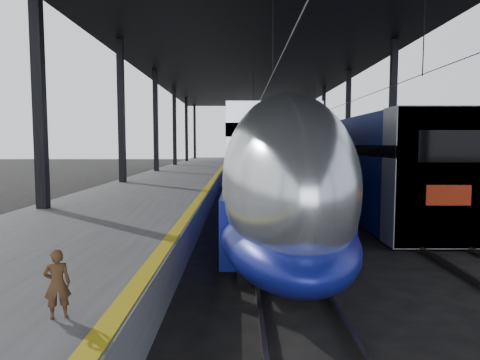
{
  "coord_description": "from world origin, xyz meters",
  "views": [
    {
      "loc": [
        0.89,
        -9.46,
        3.2
      ],
      "look_at": [
        0.92,
        4.61,
        2.0
      ],
      "focal_mm": 32.0,
      "sensor_mm": 36.0,
      "label": 1
    }
  ],
  "objects": [
    {
      "name": "ground",
      "position": [
        0.0,
        0.0,
        0.0
      ],
      "size": [
        160.0,
        160.0,
        0.0
      ],
      "primitive_type": "plane",
      "color": "black",
      "rests_on": "ground"
    },
    {
      "name": "platform",
      "position": [
        -3.5,
        20.0,
        0.5
      ],
      "size": [
        6.0,
        80.0,
        1.0
      ],
      "primitive_type": "cube",
      "color": "#4C4C4F",
      "rests_on": "ground"
    },
    {
      "name": "yellow_strip",
      "position": [
        -0.7,
        20.0,
        1.0
      ],
      "size": [
        0.3,
        80.0,
        0.01
      ],
      "primitive_type": "cube",
      "color": "gold",
      "rests_on": "platform"
    },
    {
      "name": "rails",
      "position": [
        4.5,
        20.0,
        0.08
      ],
      "size": [
        6.52,
        80.0,
        0.16
      ],
      "color": "slate",
      "rests_on": "ground"
    },
    {
      "name": "canopy",
      "position": [
        1.9,
        20.0,
        9.12
      ],
      "size": [
        18.0,
        75.0,
        9.47
      ],
      "color": "black",
      "rests_on": "ground"
    },
    {
      "name": "tgv_train",
      "position": [
        2.0,
        28.52,
        2.12
      ],
      "size": [
        3.16,
        65.2,
        4.53
      ],
      "color": "#B9BCC1",
      "rests_on": "ground"
    },
    {
      "name": "second_train",
      "position": [
        7.0,
        30.23,
        2.18
      ],
      "size": [
        3.12,
        56.05,
        4.3
      ],
      "color": "navy",
      "rests_on": "ground"
    },
    {
      "name": "child",
      "position": [
        -1.4,
        -4.23,
        1.44
      ],
      "size": [
        0.38,
        0.32,
        0.89
      ],
      "primitive_type": "imported",
      "rotation": [
        0.0,
        0.0,
        3.52
      ],
      "color": "#442A16",
      "rests_on": "platform"
    }
  ]
}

